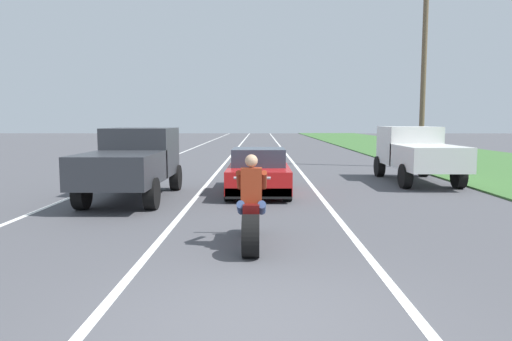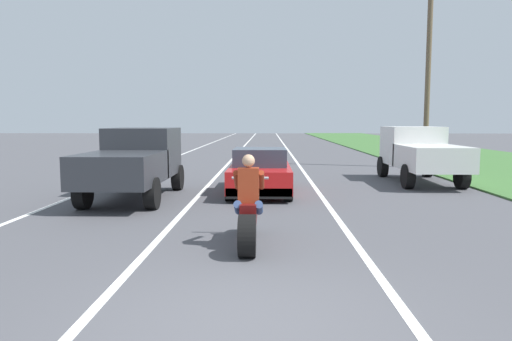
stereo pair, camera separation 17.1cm
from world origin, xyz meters
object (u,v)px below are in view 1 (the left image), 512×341
at_px(motorcycle_with_rider, 251,214).
at_px(sports_car_red, 258,172).
at_px(pickup_truck_right_shoulder_white, 416,151).
at_px(pickup_truck_left_lane_dark_grey, 133,160).

height_order(motorcycle_with_rider, sports_car_red, motorcycle_with_rider).
bearing_deg(pickup_truck_right_shoulder_white, sports_car_red, -155.38).
relative_size(sports_car_red, pickup_truck_right_shoulder_white, 0.90).
xyz_separation_m(sports_car_red, pickup_truck_left_lane_dark_grey, (-3.50, -1.19, 0.48)).
bearing_deg(pickup_truck_right_shoulder_white, pickup_truck_left_lane_dark_grey, -157.54).
height_order(motorcycle_with_rider, pickup_truck_left_lane_dark_grey, pickup_truck_left_lane_dark_grey).
bearing_deg(motorcycle_with_rider, pickup_truck_right_shoulder_white, 57.08).
distance_m(motorcycle_with_rider, pickup_truck_left_lane_dark_grey, 6.16).
relative_size(motorcycle_with_rider, pickup_truck_left_lane_dark_grey, 0.46).
distance_m(motorcycle_with_rider, sports_car_red, 6.30).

